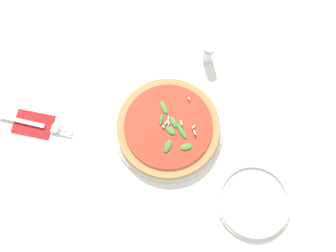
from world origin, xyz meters
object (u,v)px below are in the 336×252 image
at_px(shaker_pepper, 208,53).
at_px(pizza_arugula_main, 168,127).
at_px(fork, 35,124).
at_px(side_plate_white, 254,201).
at_px(wine_glass, 141,234).

bearing_deg(shaker_pepper, pizza_arugula_main, -116.62).
distance_m(pizza_arugula_main, fork, 0.38).
xyz_separation_m(side_plate_white, shaker_pepper, (-0.12, 0.43, 0.02)).
distance_m(side_plate_white, shaker_pepper, 0.45).
height_order(fork, shaker_pepper, shaker_pepper).
xyz_separation_m(wine_glass, fork, (-0.33, 0.29, -0.10)).
height_order(fork, side_plate_white, side_plate_white).
height_order(wine_glass, side_plate_white, wine_glass).
height_order(wine_glass, shaker_pepper, wine_glass).
distance_m(wine_glass, fork, 0.45).
bearing_deg(fork, wine_glass, -30.01).
xyz_separation_m(pizza_arugula_main, side_plate_white, (0.24, -0.20, -0.01)).
height_order(pizza_arugula_main, side_plate_white, pizza_arugula_main).
height_order(pizza_arugula_main, wine_glass, wine_glass).
relative_size(pizza_arugula_main, wine_glass, 1.95).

